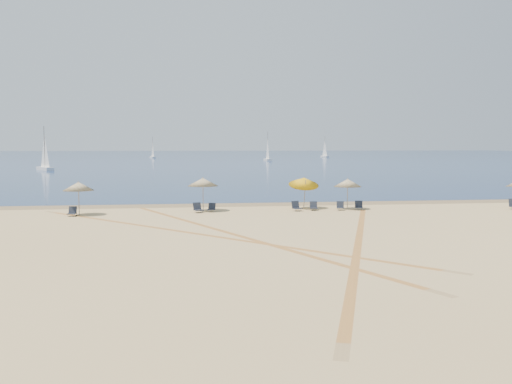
# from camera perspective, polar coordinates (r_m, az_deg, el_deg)

# --- Properties ---
(ground) EXTENTS (160.00, 160.00, 0.00)m
(ground) POSITION_cam_1_polar(r_m,az_deg,el_deg) (19.50, 7.75, -8.80)
(ground) COLOR tan
(ground) RESTS_ON ground
(ocean) EXTENTS (500.00, 500.00, 0.00)m
(ocean) POSITION_cam_1_polar(r_m,az_deg,el_deg) (243.37, -6.30, 3.77)
(ocean) COLOR #0C2151
(ocean) RESTS_ON ground
(wet_sand) EXTENTS (500.00, 500.00, 0.00)m
(wet_sand) POSITION_cam_1_polar(r_m,az_deg,el_deg) (42.82, -0.70, -1.28)
(wet_sand) COLOR olive
(wet_sand) RESTS_ON ground
(umbrella_1) EXTENTS (2.01, 2.01, 2.24)m
(umbrella_1) POSITION_cam_1_polar(r_m,az_deg,el_deg) (37.95, -17.85, 0.56)
(umbrella_1) COLOR gray
(umbrella_1) RESTS_ON ground
(umbrella_2) EXTENTS (2.15, 2.15, 2.37)m
(umbrella_2) POSITION_cam_1_polar(r_m,az_deg,el_deg) (38.55, -5.50, 1.03)
(umbrella_2) COLOR gray
(umbrella_2) RESTS_ON ground
(umbrella_3) EXTENTS (2.18, 2.24, 2.57)m
(umbrella_3) POSITION_cam_1_polar(r_m,az_deg,el_deg) (39.93, 4.97, 1.10)
(umbrella_3) COLOR gray
(umbrella_3) RESTS_ON ground
(umbrella_4) EXTENTS (1.98, 1.98, 2.23)m
(umbrella_4) POSITION_cam_1_polar(r_m,az_deg,el_deg) (40.00, 9.44, 0.94)
(umbrella_4) COLOR gray
(umbrella_4) RESTS_ON ground
(chair_2) EXTENTS (0.57, 0.65, 0.62)m
(chair_2) POSITION_cam_1_polar(r_m,az_deg,el_deg) (37.67, -18.45, -1.96)
(chair_2) COLOR black
(chair_2) RESTS_ON ground
(chair_3) EXTENTS (0.77, 0.82, 0.68)m
(chair_3) POSITION_cam_1_polar(r_m,az_deg,el_deg) (37.81, -6.02, -1.67)
(chair_3) COLOR black
(chair_3) RESTS_ON ground
(chair_4) EXTENTS (0.65, 0.71, 0.61)m
(chair_4) POSITION_cam_1_polar(r_m,az_deg,el_deg) (38.17, -4.61, -1.65)
(chair_4) COLOR black
(chair_4) RESTS_ON ground
(chair_5) EXTENTS (0.74, 0.80, 0.68)m
(chair_5) POSITION_cam_1_polar(r_m,az_deg,el_deg) (38.68, 4.19, -1.51)
(chair_5) COLOR black
(chair_5) RESTS_ON ground
(chair_6) EXTENTS (0.60, 0.67, 0.62)m
(chair_6) POSITION_cam_1_polar(r_m,az_deg,el_deg) (39.09, 5.96, -1.49)
(chair_6) COLOR black
(chair_6) RESTS_ON ground
(chair_7) EXTENTS (0.61, 0.68, 0.61)m
(chair_7) POSITION_cam_1_polar(r_m,az_deg,el_deg) (39.53, 8.70, -1.46)
(chair_7) COLOR black
(chair_7) RESTS_ON ground
(chair_8) EXTENTS (0.66, 0.73, 0.64)m
(chair_8) POSITION_cam_1_polar(r_m,az_deg,el_deg) (39.82, 10.57, -1.42)
(chair_8) COLOR black
(chair_8) RESTS_ON ground
(sailboat_0) EXTENTS (4.06, 5.26, 8.01)m
(sailboat_0) POSITION_cam_1_polar(r_m,az_deg,el_deg) (107.66, -20.96, 3.40)
(sailboat_0) COLOR white
(sailboat_0) RESTS_ON ocean
(sailboat_1) EXTENTS (2.11, 5.43, 7.87)m
(sailboat_1) POSITION_cam_1_polar(r_m,az_deg,el_deg) (208.88, 7.11, 4.23)
(sailboat_1) COLOR white
(sailboat_1) RESTS_ON ocean
(sailboat_2) EXTENTS (1.66, 5.68, 8.39)m
(sailboat_2) POSITION_cam_1_polar(r_m,az_deg,el_deg) (159.58, 1.21, 4.14)
(sailboat_2) COLOR white
(sailboat_2) RESTS_ON ocean
(sailboat_3) EXTENTS (2.50, 5.20, 7.50)m
(sailboat_3) POSITION_cam_1_polar(r_m,az_deg,el_deg) (198.75, -10.61, 4.12)
(sailboat_3) COLOR white
(sailboat_3) RESTS_ON ocean
(tire_tracks) EXTENTS (45.96, 42.58, 0.00)m
(tire_tracks) POSITION_cam_1_polar(r_m,az_deg,el_deg) (28.04, -0.09, -4.55)
(tire_tracks) COLOR tan
(tire_tracks) RESTS_ON ground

